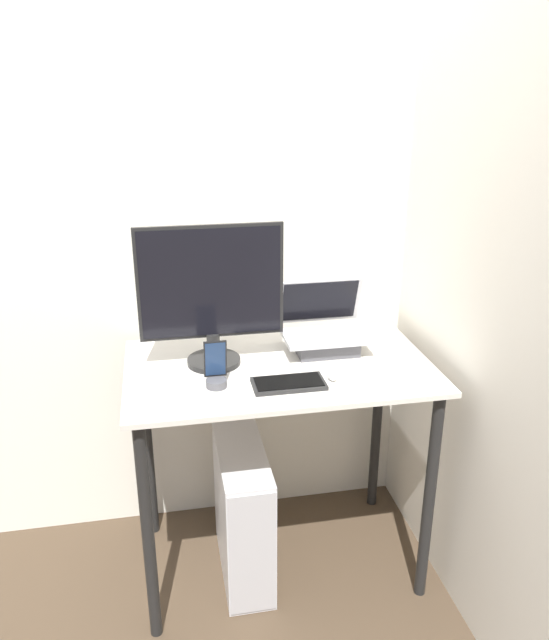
{
  "coord_description": "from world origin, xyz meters",
  "views": [
    {
      "loc": [
        -0.41,
        -1.72,
        1.9
      ],
      "look_at": [
        -0.02,
        0.34,
        1.09
      ],
      "focal_mm": 35.0,
      "sensor_mm": 36.0,
      "label": 1
    }
  ],
  "objects": [
    {
      "name": "ground_plane",
      "position": [
        0.0,
        0.0,
        0.0
      ],
      "size": [
        12.0,
        12.0,
        0.0
      ],
      "primitive_type": "plane",
      "color": "#473828"
    },
    {
      "name": "wall_back",
      "position": [
        0.0,
        0.76,
        1.3
      ],
      "size": [
        6.0,
        0.05,
        2.6
      ],
      "color": "silver",
      "rests_on": "ground_plane"
    },
    {
      "name": "wall_side_right",
      "position": [
        0.65,
        0.0,
        1.3
      ],
      "size": [
        0.05,
        6.0,
        2.6
      ],
      "color": "silver",
      "rests_on": "ground_plane"
    },
    {
      "name": "desk",
      "position": [
        0.0,
        0.34,
        0.76
      ],
      "size": [
        1.13,
        0.68,
        0.91
      ],
      "color": "beige",
      "rests_on": "ground_plane"
    },
    {
      "name": "laptop",
      "position": [
        0.2,
        0.43,
        0.98
      ],
      "size": [
        0.33,
        0.26,
        0.27
      ],
      "color": "#4C4C51",
      "rests_on": "desk"
    },
    {
      "name": "monitor",
      "position": [
        -0.24,
        0.4,
        1.17
      ],
      "size": [
        0.53,
        0.2,
        0.52
      ],
      "color": "black",
      "rests_on": "desk"
    },
    {
      "name": "keyboard",
      "position": [
        -0.0,
        0.17,
        0.92
      ],
      "size": [
        0.25,
        0.13,
        0.02
      ],
      "color": "black",
      "rests_on": "desk"
    },
    {
      "name": "mouse",
      "position": [
        0.16,
        0.18,
        0.92
      ],
      "size": [
        0.03,
        0.05,
        0.02
      ],
      "color": "white",
      "rests_on": "desk"
    },
    {
      "name": "cell_phone",
      "position": [
        -0.25,
        0.21,
        0.96
      ],
      "size": [
        0.08,
        0.07,
        0.17
      ],
      "color": "#4C4C51",
      "rests_on": "desk"
    },
    {
      "name": "computer_tower",
      "position": [
        -0.15,
        0.31,
        0.28
      ],
      "size": [
        0.18,
        0.5,
        0.56
      ],
      "color": "silver",
      "rests_on": "ground_plane"
    }
  ]
}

